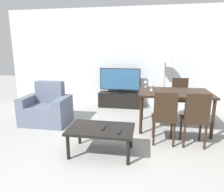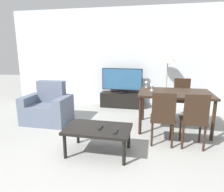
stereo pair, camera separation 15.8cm
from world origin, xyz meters
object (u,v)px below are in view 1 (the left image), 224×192
Objects in this scene: dining_chair_far at (180,96)px; remote_primary at (103,128)px; dining_chair_near at (164,115)px; coffee_table at (101,131)px; armchair at (47,109)px; tv at (120,80)px; remote_secondary at (119,131)px; tv_stand at (120,100)px; dining_table at (174,96)px; wine_glass_right at (146,83)px; wine_glass_left at (151,85)px; dining_chair_near_right at (195,117)px; wine_glass_center at (152,86)px; floor_lamp at (166,60)px.

dining_chair_far is 2.49m from remote_primary.
coffee_table is at bearing -153.81° from dining_chair_near.
armchair is 2.12m from tv.
remote_primary is 1.00× the size of remote_secondary.
tv_stand is 2.64m from remote_primary.
remote_primary reaches higher than tv_stand.
armchair is 6.53× the size of remote_secondary.
wine_glass_right is at bearing 147.55° from dining_table.
wine_glass_right is at bearing 68.53° from coffee_table.
wine_glass_left is at bearing -135.72° from dining_chair_far.
dining_chair_near_right reaches higher than wine_glass_center.
dining_chair_near_right reaches higher than remote_secondary.
wine_glass_right reaches higher than coffee_table.
armchair is at bearing -150.45° from floor_lamp.
wine_glass_right reaches higher than remote_secondary.
coffee_table is 6.79× the size of wine_glass_right.
floor_lamp reaches higher than wine_glass_left.
tv is 7.60× the size of wine_glass_center.
wine_glass_right is (-0.82, -0.42, 0.36)m from dining_chair_far.
remote_secondary is at bearing -138.74° from dining_chair_near.
tv is 7.40× the size of remote_primary.
tv_stand is at bearing 125.09° from wine_glass_right.
wine_glass_right is at bearing 14.41° from armchair.
dining_table is 9.52× the size of wine_glass_left.
dining_chair_near is 1.64m from dining_chair_far.
remote_secondary is (0.36, -2.74, -0.32)m from tv.
dining_chair_near_right is 1.18m from wine_glass_left.
dining_chair_far is 6.32× the size of wine_glass_center.
dining_table is at bearing 47.10° from remote_primary.
tv is 1.20× the size of dining_chair_near_right.
wine_glass_right reaches higher than armchair.
wine_glass_right is (-0.48, -0.92, -0.46)m from floor_lamp.
floor_lamp reaches higher than wine_glass_center.
wine_glass_left is 0.29m from wine_glass_right.
dining_chair_near_right is 1.45m from wine_glass_right.
dining_chair_near_right is (1.52, -2.14, -0.24)m from tv.
dining_chair_far reaches higher than dining_table.
dining_chair_far is 0.99m from wine_glass_right.
tv_stand is at bearing 91.34° from coffee_table.
tv_stand is 2.63m from coffee_table.
tv is 7.60× the size of wine_glass_right.
remote_secondary is (-1.16, -0.59, -0.08)m from dining_chair_near_right.
tv is at bearing 123.08° from wine_glass_left.
tv is 1.87m from dining_table.
remote_primary is at bearing -87.83° from tv.
dining_table is (1.21, 1.26, 0.31)m from coffee_table.
tv_stand is 8.00× the size of wine_glass_center.
tv is 1.12× the size of coffee_table.
coffee_table is 1.54m from dining_chair_near_right.
coffee_table is at bearing -36.59° from armchair.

